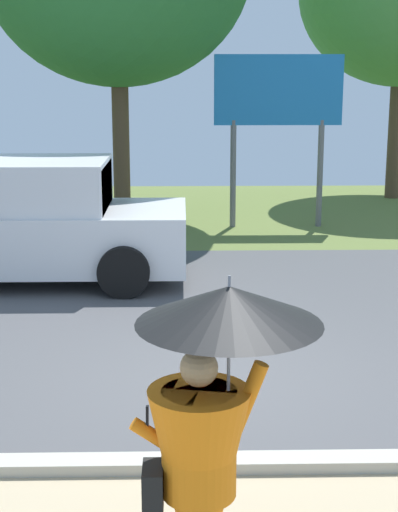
# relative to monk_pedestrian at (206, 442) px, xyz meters

# --- Properties ---
(ground_plane) EXTENTS (40.00, 22.00, 0.20)m
(ground_plane) POSITION_rel_monk_pedestrian_xyz_m (0.17, 6.70, -1.18)
(ground_plane) COLOR #4C4C4F
(monk_pedestrian) EXTENTS (1.10, 1.06, 2.13)m
(monk_pedestrian) POSITION_rel_monk_pedestrian_xyz_m (0.00, 0.00, 0.00)
(monk_pedestrian) COLOR orange
(monk_pedestrian) RESTS_ON ground_plane
(pickup_truck) EXTENTS (5.20, 2.28, 1.88)m
(pickup_truck) POSITION_rel_monk_pedestrian_xyz_m (-2.65, 7.82, -0.26)
(pickup_truck) COLOR silver
(pickup_truck) RESTS_ON ground_plane
(roadside_billboard) EXTENTS (2.60, 0.12, 3.50)m
(roadside_billboard) POSITION_rel_monk_pedestrian_xyz_m (1.82, 11.98, 1.42)
(roadside_billboard) COLOR slate
(roadside_billboard) RESTS_ON ground_plane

